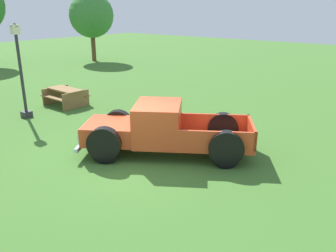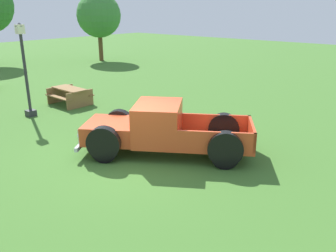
{
  "view_description": "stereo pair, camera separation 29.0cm",
  "coord_description": "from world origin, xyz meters",
  "px_view_note": "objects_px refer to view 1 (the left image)",
  "views": [
    {
      "loc": [
        -6.9,
        -6.68,
        4.32
      ],
      "look_at": [
        0.95,
        -0.41,
        0.9
      ],
      "focal_mm": 37.26,
      "sensor_mm": 36.0,
      "label": 1
    },
    {
      "loc": [
        -6.72,
        -6.9,
        4.32
      ],
      "look_at": [
        0.95,
        -0.41,
        0.9
      ],
      "focal_mm": 37.26,
      "sensor_mm": 36.0,
      "label": 2
    }
  ],
  "objects_px": {
    "pickup_truck_foreground": "(156,130)",
    "oak_tree_center": "(91,15)",
    "picnic_table": "(65,95)",
    "lamp_post_near": "(21,70)"
  },
  "relations": [
    {
      "from": "pickup_truck_foreground",
      "to": "oak_tree_center",
      "type": "xyz_separation_m",
      "value": [
        11.93,
        17.13,
        2.96
      ]
    },
    {
      "from": "lamp_post_near",
      "to": "oak_tree_center",
      "type": "xyz_separation_m",
      "value": [
        12.41,
        10.47,
        1.74
      ]
    },
    {
      "from": "oak_tree_center",
      "to": "pickup_truck_foreground",
      "type": "bearing_deg",
      "value": -124.84
    },
    {
      "from": "pickup_truck_foreground",
      "to": "oak_tree_center",
      "type": "relative_size",
      "value": 0.97
    },
    {
      "from": "lamp_post_near",
      "to": "picnic_table",
      "type": "relative_size",
      "value": 2.06
    },
    {
      "from": "picnic_table",
      "to": "oak_tree_center",
      "type": "height_order",
      "value": "oak_tree_center"
    },
    {
      "from": "picnic_table",
      "to": "lamp_post_near",
      "type": "bearing_deg",
      "value": -171.77
    },
    {
      "from": "pickup_truck_foreground",
      "to": "picnic_table",
      "type": "bearing_deg",
      "value": 76.34
    },
    {
      "from": "picnic_table",
      "to": "pickup_truck_foreground",
      "type": "bearing_deg",
      "value": -103.66
    },
    {
      "from": "oak_tree_center",
      "to": "picnic_table",
      "type": "bearing_deg",
      "value": -135.21
    }
  ]
}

